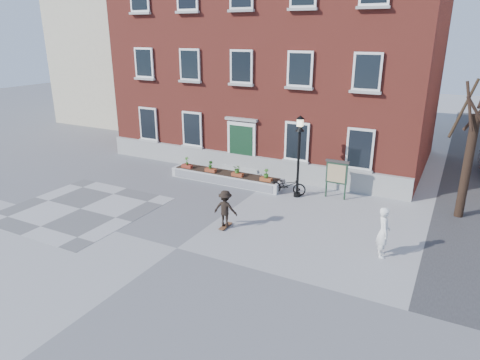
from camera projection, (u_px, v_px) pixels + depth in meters
The scene contains 11 objects.
ground at pixel (177, 248), 15.64m from camera, with size 100.00×100.00×0.00m, color gray.
checker_patch at pixel (80, 209), 19.11m from camera, with size 6.00×6.00×0.01m, color #565558.
distant_building at pixel (140, 44), 38.16m from camera, with size 10.00×12.00×13.00m, color beige.
bicycle at pixel (287, 185), 20.68m from camera, with size 0.64×1.83×0.96m, color black.
bystander at pixel (383, 232), 14.82m from camera, with size 0.67×0.44×1.84m, color white.
brick_building at pixel (280, 53), 26.14m from camera, with size 18.40×10.85×12.60m.
planter_assembly at pixel (226, 177), 22.41m from camera, with size 6.20×1.12×1.15m.
bare_tree at pixel (470, 154), 17.45m from camera, with size 1.83×1.83×6.16m.
lamp_post at pixel (299, 145), 19.73m from camera, with size 0.40×0.40×3.93m.
notice_board at pixel (337, 173), 19.95m from camera, with size 1.10×0.16×1.87m.
skateboarder at pixel (225, 209), 17.04m from camera, with size 1.04×0.78×1.58m.
Camera 1 is at (8.55, -11.28, 7.47)m, focal length 32.00 mm.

